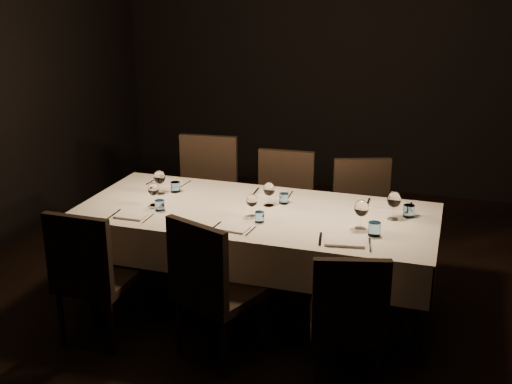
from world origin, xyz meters
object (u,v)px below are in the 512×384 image
(chair_near_left, at_px, (90,272))
(chair_far_center, at_px, (283,205))
(dining_table, at_px, (256,220))
(chair_far_left, at_px, (205,193))
(chair_near_center, at_px, (211,284))
(chair_far_right, at_px, (363,214))
(chair_near_right, at_px, (348,315))

(chair_near_left, height_order, chair_far_center, chair_far_center)
(dining_table, distance_m, chair_far_left, 1.03)
(chair_near_center, distance_m, chair_far_center, 1.50)
(chair_far_center, relative_size, chair_far_right, 1.02)
(chair_near_center, distance_m, chair_near_right, 0.87)
(dining_table, height_order, chair_near_center, chair_near_center)
(dining_table, relative_size, chair_near_left, 2.66)
(chair_near_center, bearing_deg, chair_far_left, -45.21)
(dining_table, distance_m, chair_near_center, 0.76)
(dining_table, xyz_separation_m, chair_near_left, (-0.87, -0.79, -0.16))
(chair_near_right, height_order, chair_far_center, chair_far_center)
(chair_near_right, xyz_separation_m, chair_far_right, (-0.16, 1.57, 0.03))
(chair_near_right, bearing_deg, dining_table, -58.89)
(chair_near_center, xyz_separation_m, chair_far_left, (-0.64, 1.49, 0.04))
(chair_near_right, bearing_deg, chair_far_left, -60.29)
(dining_table, bearing_deg, chair_near_right, -44.30)
(chair_near_left, bearing_deg, chair_far_left, -95.75)
(chair_near_right, bearing_deg, chair_far_center, -76.75)
(chair_near_left, xyz_separation_m, chair_near_right, (1.68, 0.01, -0.03))
(chair_near_left, relative_size, chair_far_center, 0.97)
(chair_near_center, distance_m, chair_far_right, 1.68)
(dining_table, distance_m, chair_near_right, 1.14)
(chair_near_left, xyz_separation_m, chair_far_center, (0.86, 1.55, 0.01))
(chair_near_center, bearing_deg, chair_far_right, -93.36)
(chair_near_right, height_order, chair_far_left, chair_far_left)
(chair_near_center, height_order, chair_near_right, chair_near_center)
(chair_near_left, height_order, chair_far_left, chair_far_left)
(chair_far_center, bearing_deg, chair_far_left, 177.40)
(chair_near_center, xyz_separation_m, chair_far_center, (0.05, 1.50, 0.00))
(chair_near_left, xyz_separation_m, chair_far_right, (1.52, 1.58, 0.00))
(chair_near_center, bearing_deg, chair_near_right, -161.73)
(chair_far_left, height_order, chair_far_right, chair_far_left)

